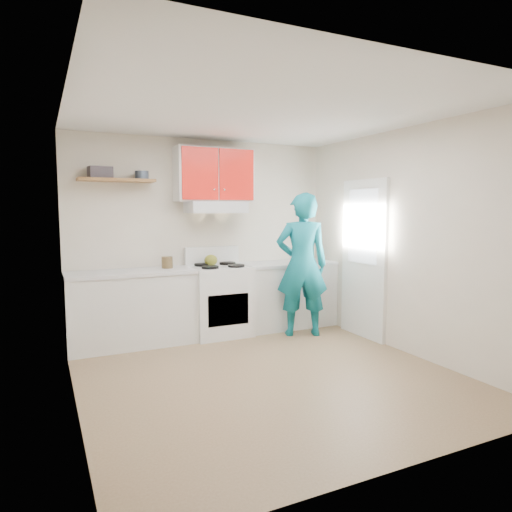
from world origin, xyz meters
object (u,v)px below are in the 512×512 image
stove (219,301)px  kettle (211,260)px  tin (142,175)px  crock (167,263)px  person (302,265)px

stove → kettle: bearing=131.3°
tin → crock: tin is taller
crock → person: (1.65, -0.58, -0.04)m
tin → stove: bearing=-10.9°
stove → tin: 1.89m
stove → person: bearing=-25.7°
tin → person: bearing=-18.8°
stove → tin: size_ratio=5.48×
stove → tin: bearing=169.1°
stove → person: (0.98, -0.47, 0.48)m
stove → crock: crock is taller
tin → person: (1.93, -0.66, -1.15)m
person → tin: bearing=1.9°
kettle → stove: bearing=-64.5°
kettle → crock: kettle is taller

